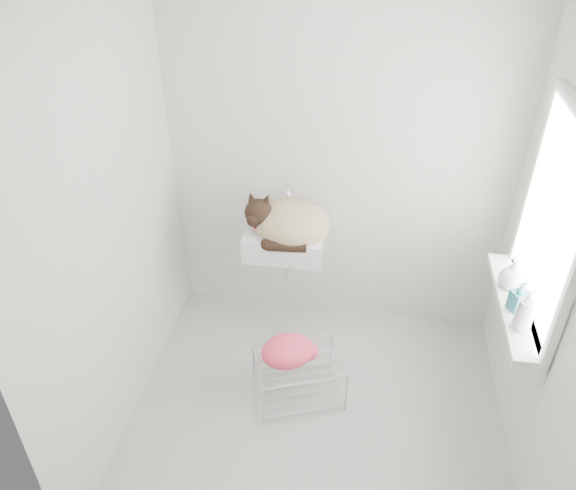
# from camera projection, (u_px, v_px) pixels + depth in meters

# --- Properties ---
(floor) EXTENTS (2.20, 2.00, 0.02)m
(floor) POSITION_uv_depth(u_px,v_px,m) (316.00, 415.00, 3.46)
(floor) COLOR #AFAFAF
(floor) RESTS_ON ground
(back_wall) EXTENTS (2.20, 0.02, 2.50)m
(back_wall) POSITION_uv_depth(u_px,v_px,m) (340.00, 155.00, 3.57)
(back_wall) COLOR silver
(back_wall) RESTS_ON ground
(right_wall) EXTENTS (0.02, 2.00, 2.50)m
(right_wall) POSITION_uv_depth(u_px,v_px,m) (563.00, 265.00, 2.61)
(right_wall) COLOR silver
(right_wall) RESTS_ON ground
(left_wall) EXTENTS (0.02, 2.00, 2.50)m
(left_wall) POSITION_uv_depth(u_px,v_px,m) (106.00, 225.00, 2.89)
(left_wall) COLOR silver
(left_wall) RESTS_ON ground
(window_glass) EXTENTS (0.01, 0.80, 1.00)m
(window_glass) POSITION_uv_depth(u_px,v_px,m) (555.00, 223.00, 2.72)
(window_glass) COLOR white
(window_glass) RESTS_ON right_wall
(window_frame) EXTENTS (0.04, 0.90, 1.10)m
(window_frame) POSITION_uv_depth(u_px,v_px,m) (552.00, 223.00, 2.72)
(window_frame) COLOR white
(window_frame) RESTS_ON right_wall
(windowsill) EXTENTS (0.16, 0.88, 0.04)m
(windowsill) POSITION_uv_depth(u_px,v_px,m) (514.00, 305.00, 3.02)
(windowsill) COLOR white
(windowsill) RESTS_ON right_wall
(sink) EXTENTS (0.50, 0.43, 0.20)m
(sink) POSITION_uv_depth(u_px,v_px,m) (286.00, 227.00, 3.62)
(sink) COLOR white
(sink) RESTS_ON back_wall
(faucet) EXTENTS (0.18, 0.13, 0.18)m
(faucet) POSITION_uv_depth(u_px,v_px,m) (290.00, 194.00, 3.69)
(faucet) COLOR silver
(faucet) RESTS_ON sink
(cat) EXTENTS (0.56, 0.49, 0.32)m
(cat) POSITION_uv_depth(u_px,v_px,m) (287.00, 223.00, 3.58)
(cat) COLOR tan
(cat) RESTS_ON sink
(wire_rack) EXTENTS (0.59, 0.50, 0.30)m
(wire_rack) POSITION_uv_depth(u_px,v_px,m) (299.00, 377.00, 3.51)
(wire_rack) COLOR silver
(wire_rack) RESTS_ON floor
(towel) EXTENTS (0.40, 0.36, 0.13)m
(towel) POSITION_uv_depth(u_px,v_px,m) (288.00, 355.00, 3.41)
(towel) COLOR orange
(towel) RESTS_ON wire_rack
(bottle_a) EXTENTS (0.08, 0.08, 0.20)m
(bottle_a) POSITION_uv_depth(u_px,v_px,m) (520.00, 328.00, 2.84)
(bottle_a) COLOR white
(bottle_a) RESTS_ON windowsill
(bottle_b) EXTENTS (0.10, 0.10, 0.17)m
(bottle_b) POSITION_uv_depth(u_px,v_px,m) (515.00, 309.00, 2.96)
(bottle_b) COLOR teal
(bottle_b) RESTS_ON windowsill
(bottle_c) EXTENTS (0.14, 0.14, 0.18)m
(bottle_c) POSITION_uv_depth(u_px,v_px,m) (509.00, 287.00, 3.12)
(bottle_c) COLOR white
(bottle_c) RESTS_ON windowsill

